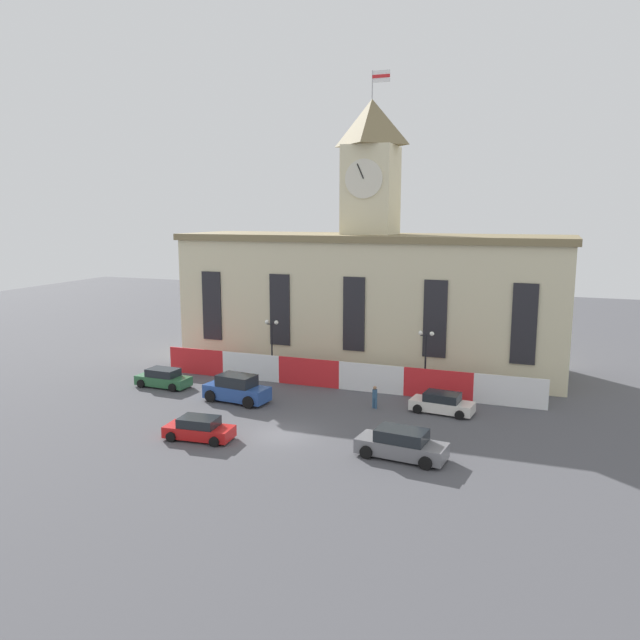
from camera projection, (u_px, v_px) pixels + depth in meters
The scene contains 11 objects.
ground_plane at pixel (282, 435), 40.67m from camera, with size 160.00×160.00×0.00m, color #4C4C51.
civic_building at pixel (369, 293), 58.15m from camera, with size 35.76×10.02×26.69m.
banner_fence at pixel (339, 375), 51.13m from camera, with size 32.42×0.12×2.32m.
street_lamp_far_right at pixel (272, 336), 54.30m from camera, with size 1.26×0.36×5.12m.
street_lamp_center at pixel (426, 348), 49.62m from camera, with size 1.26×0.36×5.04m.
car_white_taxi at pixel (442, 404), 45.05m from camera, with size 4.67×2.51×1.50m.
car_blue_van at pixel (237, 389), 47.71m from camera, with size 5.29×2.84×2.10m.
car_green_wagon at pixel (163, 378), 51.80m from camera, with size 4.66×2.25×1.55m.
car_gray_pickup at pixel (401, 445), 36.73m from camera, with size 5.48×2.82×1.75m.
car_red_sedan at pixel (199, 429), 39.79m from camera, with size 4.53×2.40×1.45m.
pedestrian at pixel (375, 396), 46.03m from camera, with size 0.49×0.49×1.70m.
Camera 1 is at (15.99, -35.46, 14.26)m, focal length 35.00 mm.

